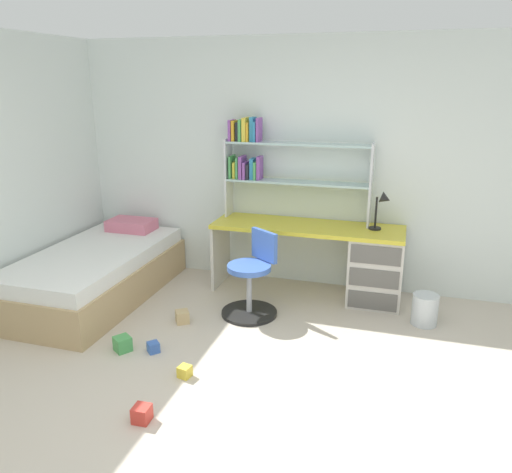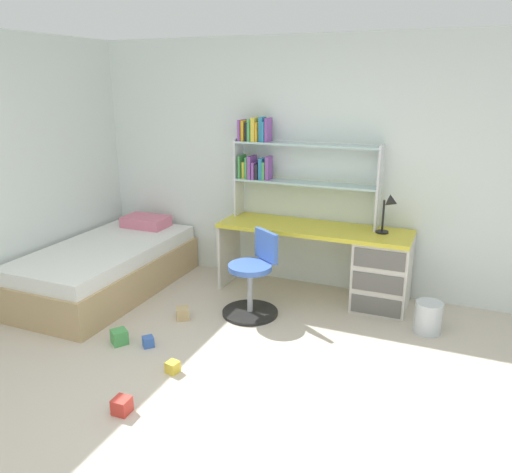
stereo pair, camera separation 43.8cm
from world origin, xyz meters
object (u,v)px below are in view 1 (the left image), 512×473
Objects in this scene: bed_platform at (96,273)px; toy_block_green_4 at (123,344)px; desk_lamp at (383,205)px; bookshelf_hutch at (273,160)px; toy_block_blue_3 at (153,347)px; swivel_chair at (252,283)px; toy_block_red_0 at (142,414)px; waste_bin at (425,309)px; desk at (356,260)px; toy_block_yellow_1 at (185,372)px; toy_block_natural_2 at (182,317)px.

bed_platform is 16.42× the size of toy_block_green_4.
bookshelf_hutch is at bearing 172.44° from desk_lamp.
desk_lamp reaches higher than toy_block_green_4.
swivel_chair is at bearing 58.76° from toy_block_blue_3.
waste_bin is at bearing 47.86° from toy_block_red_0.
bookshelf_hutch is at bearing 28.34° from bed_platform.
toy_block_yellow_1 is at bearing -120.44° from desk.
toy_block_blue_3 is at bearing 147.21° from toy_block_yellow_1.
bookshelf_hutch is 2.79m from toy_block_red_0.
toy_block_natural_2 reaches higher than toy_block_blue_3.
desk_lamp is (0.21, 0.02, 0.57)m from desk.
toy_block_red_0 is 0.54m from toy_block_yellow_1.
bookshelf_hutch is 17.19× the size of toy_block_blue_3.
desk is 2.32m from toy_block_green_4.
toy_block_yellow_1 is at bearing -124.98° from desk_lamp.
bed_platform is 17.63× the size of toy_block_natural_2.
desk is 15.56× the size of toy_block_green_4.
swivel_chair is 1.19m from toy_block_yellow_1.
toy_block_green_4 is (-0.64, 0.20, 0.02)m from toy_block_yellow_1.
toy_block_natural_2 is (-0.54, -0.36, -0.25)m from swivel_chair.
bookshelf_hutch is 1.29m from swivel_chair.
toy_block_natural_2 is 0.93× the size of toy_block_green_4.
desk_lamp reaches higher than toy_block_red_0.
bookshelf_hutch is 3.85× the size of desk_lamp.
toy_block_yellow_1 is 0.46m from toy_block_blue_3.
desk_lamp is 2.38m from toy_block_yellow_1.
toy_block_yellow_1 is at bearing -97.88° from swivel_chair.
toy_block_yellow_1 is 0.77× the size of toy_block_natural_2.
toy_block_green_4 is (-0.80, -0.95, -0.25)m from swivel_chair.
toy_block_blue_3 is 0.25m from toy_block_green_4.
toy_block_natural_2 is (-1.43, -0.98, -0.35)m from desk.
desk_lamp reaches higher than waste_bin.
desk_lamp is 3.17× the size of toy_block_green_4.
bookshelf_hutch is at bearing 160.72° from waste_bin.
toy_block_yellow_1 is at bearing -36.75° from bed_platform.
toy_block_natural_2 is (-0.53, -1.15, -1.27)m from bookshelf_hutch.
toy_block_red_0 is (-0.20, -2.48, -1.27)m from bookshelf_hutch.
desk reaches higher than toy_block_red_0.
desk is at bearing 15.56° from bed_platform.
waste_bin reaches higher than toy_block_blue_3.
desk_lamp is at bearing 60.79° from toy_block_red_0.
desk is 2.09m from toy_block_yellow_1.
bed_platform is at bearing 141.89° from toy_block_blue_3.
bookshelf_hutch is at bearing 65.79° from toy_block_green_4.
desk is 16.70× the size of toy_block_natural_2.
swivel_chair is at bearing 82.92° from toy_block_red_0.
toy_block_natural_2 is at bearing -145.46° from desk.
desk_lamp is 3.56× the size of toy_block_red_0.
waste_bin is 2.20m from toy_block_yellow_1.
desk_lamp is at bearing 138.38° from waste_bin.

